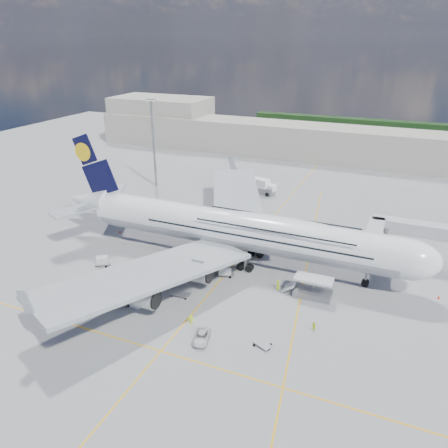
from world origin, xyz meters
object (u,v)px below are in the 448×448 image
at_px(cone_wing_left_outer, 240,218).
at_px(cone_wing_right_outer, 131,295).
at_px(airliner, 238,230).
at_px(dolly_back, 102,261).
at_px(cargo_loader, 312,290).
at_px(dolly_row_c, 180,294).
at_px(service_van, 202,337).
at_px(cone_nose, 439,297).
at_px(crew_loader, 314,327).
at_px(crew_van, 278,285).
at_px(dolly_nose_far, 262,344).
at_px(baggage_tug, 134,303).
at_px(jet_bridge, 402,233).
at_px(catering_truck_outer, 262,187).
at_px(light_mast, 154,142).
at_px(cone_tail, 120,232).
at_px(crew_tug, 191,320).
at_px(crew_nose, 367,268).
at_px(cone_wing_left_inner, 206,238).
at_px(dolly_row_b, 123,302).
at_px(dolly_nose_near, 225,270).
at_px(catering_truck_inner, 202,221).
at_px(cone_wing_right_inner, 196,273).

distance_m(cone_wing_left_outer, cone_wing_right_outer, 40.24).
bearing_deg(airliner, dolly_back, -152.88).
distance_m(cargo_loader, dolly_row_c, 22.93).
relative_size(service_van, cone_nose, 7.49).
distance_m(crew_loader, cone_wing_left_outer, 45.57).
bearing_deg(crew_van, dolly_nose_far, 152.72).
height_order(dolly_back, baggage_tug, dolly_back).
bearing_deg(jet_bridge, catering_truck_outer, 142.05).
height_order(airliner, light_mast, light_mast).
bearing_deg(cone_tail, crew_tug, -38.67).
bearing_deg(crew_loader, cone_tail, -162.67).
relative_size(light_mast, dolly_back, 7.55).
xyz_separation_m(airliner, cargo_loader, (16.56, -7.11, -5.62)).
distance_m(jet_bridge, crew_nose, 9.59).
height_order(crew_van, cone_wing_left_inner, crew_van).
bearing_deg(cone_tail, dolly_back, -66.95).
bearing_deg(service_van, dolly_row_b, 156.12).
distance_m(catering_truck_outer, cone_wing_right_outer, 60.20).
bearing_deg(crew_tug, dolly_back, 139.29).
bearing_deg(cone_nose, airliner, -178.92).
xyz_separation_m(baggage_tug, catering_truck_outer, (1.76, 62.38, 1.35)).
relative_size(dolly_nose_near, cone_nose, 6.00).
relative_size(jet_bridge, catering_truck_inner, 2.84).
height_order(catering_truck_outer, cone_tail, catering_truck_outer).
bearing_deg(baggage_tug, cargo_loader, 32.67).
relative_size(airliner, crew_nose, 44.63).
height_order(dolly_nose_far, cone_wing_left_inner, cone_wing_left_inner).
xyz_separation_m(service_van, crew_tug, (-3.11, 2.65, 0.34)).
distance_m(light_mast, dolly_row_b, 64.87).
distance_m(dolly_nose_far, cone_wing_left_inner, 37.69).
bearing_deg(dolly_row_b, baggage_tug, 24.56).
height_order(dolly_row_c, service_van, service_van).
relative_size(dolly_nose_far, crew_nose, 1.74).
distance_m(light_mast, dolly_nose_far, 79.85).
height_order(jet_bridge, dolly_row_b, jet_bridge).
height_order(airliner, dolly_row_c, airliner).
distance_m(airliner, service_van, 26.60).
xyz_separation_m(cargo_loader, dolly_nose_near, (-16.66, 0.63, -0.16)).
xyz_separation_m(dolly_nose_near, crew_nose, (24.55, 11.91, -0.21)).
bearing_deg(light_mast, airliner, -41.00).
bearing_deg(cone_wing_right_inner, dolly_back, -168.40).
height_order(dolly_nose_far, dolly_nose_near, dolly_nose_near).
xyz_separation_m(light_mast, cone_nose, (77.26, -34.30, -12.91)).
bearing_deg(crew_tug, cone_wing_left_outer, 83.29).
bearing_deg(dolly_nose_near, crew_loader, -50.37).
height_order(dolly_row_c, cone_wing_left_inner, cone_wing_left_inner).
height_order(jet_bridge, service_van, jet_bridge).
bearing_deg(crew_van, cone_tail, 41.28).
bearing_deg(jet_bridge, cone_wing_right_outer, -144.04).
relative_size(dolly_nose_far, cone_wing_left_outer, 4.99).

